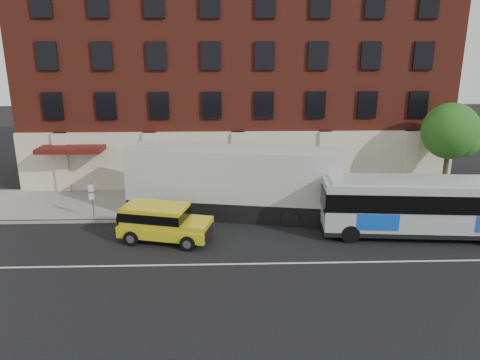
{
  "coord_description": "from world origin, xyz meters",
  "views": [
    {
      "loc": [
        -0.89,
        -18.65,
        9.75
      ],
      "look_at": [
        -0.07,
        5.5,
        2.61
      ],
      "focal_mm": 34.0,
      "sensor_mm": 36.0,
      "label": 1
    }
  ],
  "objects_px": {
    "city_bus": "(433,205)",
    "shipping_container": "(233,183)",
    "sign_pole": "(92,198)",
    "street_tree": "(451,133)",
    "yellow_suv": "(161,221)"
  },
  "relations": [
    {
      "from": "street_tree",
      "to": "shipping_container",
      "type": "height_order",
      "value": "street_tree"
    },
    {
      "from": "sign_pole",
      "to": "shipping_container",
      "type": "xyz_separation_m",
      "value": [
        8.08,
        0.65,
        0.58
      ]
    },
    {
      "from": "street_tree",
      "to": "city_bus",
      "type": "xyz_separation_m",
      "value": [
        -3.56,
        -6.05,
        -2.67
      ]
    },
    {
      "from": "street_tree",
      "to": "yellow_suv",
      "type": "bearing_deg",
      "value": -161.02
    },
    {
      "from": "yellow_suv",
      "to": "street_tree",
      "type": "bearing_deg",
      "value": 18.98
    },
    {
      "from": "sign_pole",
      "to": "yellow_suv",
      "type": "bearing_deg",
      "value": -32.96
    },
    {
      "from": "city_bus",
      "to": "shipping_container",
      "type": "height_order",
      "value": "shipping_container"
    },
    {
      "from": "sign_pole",
      "to": "city_bus",
      "type": "xyz_separation_m",
      "value": [
        18.48,
        -2.71,
        0.29
      ]
    },
    {
      "from": "sign_pole",
      "to": "street_tree",
      "type": "distance_m",
      "value": 22.49
    },
    {
      "from": "city_bus",
      "to": "street_tree",
      "type": "bearing_deg",
      "value": 59.5
    },
    {
      "from": "street_tree",
      "to": "city_bus",
      "type": "bearing_deg",
      "value": -120.5
    },
    {
      "from": "city_bus",
      "to": "yellow_suv",
      "type": "bearing_deg",
      "value": -179.74
    },
    {
      "from": "shipping_container",
      "to": "yellow_suv",
      "type": "bearing_deg",
      "value": -138.0
    },
    {
      "from": "city_bus",
      "to": "shipping_container",
      "type": "xyz_separation_m",
      "value": [
        -10.4,
        3.36,
        0.3
      ]
    },
    {
      "from": "sign_pole",
      "to": "shipping_container",
      "type": "distance_m",
      "value": 8.13
    }
  ]
}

